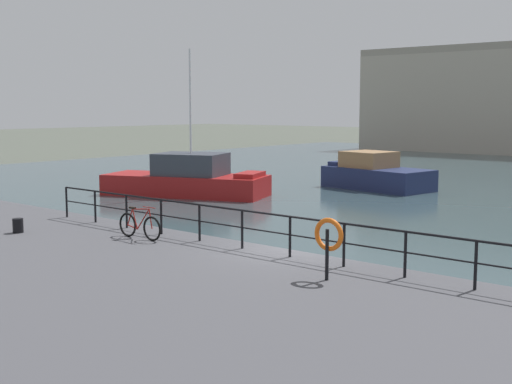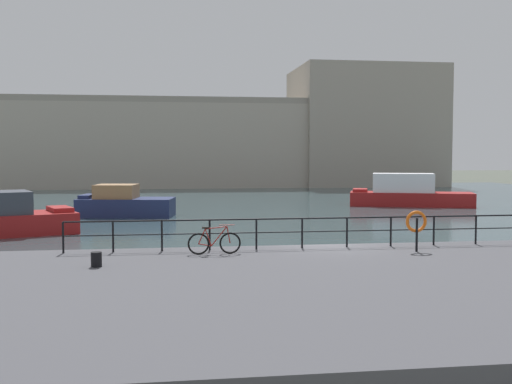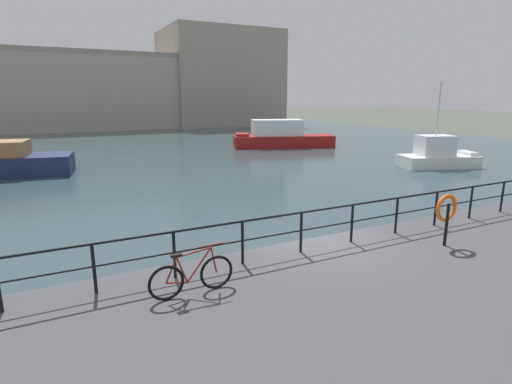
{
  "view_description": "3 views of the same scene",
  "coord_description": "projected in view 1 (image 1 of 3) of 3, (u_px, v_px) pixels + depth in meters",
  "views": [
    {
      "loc": [
        10.95,
        -14.36,
        4.62
      ],
      "look_at": [
        -1.9,
        0.82,
        2.12
      ],
      "focal_mm": 47.69,
      "sensor_mm": 36.0,
      "label": 1
    },
    {
      "loc": [
        -5.75,
        -21.94,
        4.13
      ],
      "look_at": [
        -2.16,
        3.07,
        2.55
      ],
      "focal_mm": 43.33,
      "sensor_mm": 36.0,
      "label": 2
    },
    {
      "loc": [
        -6.44,
        -8.86,
        4.66
      ],
      "look_at": [
        -0.8,
        2.31,
        1.69
      ],
      "focal_mm": 28.26,
      "sensor_mm": 36.0,
      "label": 3
    }
  ],
  "objects": [
    {
      "name": "mooring_bollard",
      "position": [
        18.0,
        226.0,
        20.78
      ],
      "size": [
        0.32,
        0.32,
        0.44
      ],
      "primitive_type": "cylinder",
      "color": "black",
      "rests_on": "quay_promenade"
    },
    {
      "name": "quay_railing",
      "position": [
        344.0,
        236.0,
        16.3
      ],
      "size": [
        22.94,
        0.07,
        1.08
      ],
      "color": "black",
      "rests_on": "quay_promenade"
    },
    {
      "name": "parked_bicycle",
      "position": [
        140.0,
        226.0,
        19.78
      ],
      "size": [
        1.77,
        0.11,
        0.98
      ],
      "rotation": [
        0.0,
        0.0,
        0.03
      ],
      "color": "black",
      "rests_on": "quay_promenade"
    },
    {
      "name": "moored_small_launch",
      "position": [
        375.0,
        174.0,
        38.42
      ],
      "size": [
        6.45,
        3.84,
        2.09
      ],
      "rotation": [
        0.0,
        0.0,
        2.98
      ],
      "color": "navy",
      "rests_on": "water_basin"
    },
    {
      "name": "life_ring_stand",
      "position": [
        329.0,
        237.0,
        15.03
      ],
      "size": [
        0.75,
        0.16,
        1.4
      ],
      "color": "black",
      "rests_on": "quay_promenade"
    },
    {
      "name": "ground_plane",
      "position": [
        290.0,
        278.0,
        18.47
      ],
      "size": [
        240.0,
        240.0,
        0.0
      ],
      "primitive_type": "plane",
      "color": "#4C5147"
    },
    {
      "name": "quay_promenade",
      "position": [
        91.0,
        321.0,
        13.5
      ],
      "size": [
        56.0,
        13.0,
        0.79
      ],
      "primitive_type": "cube",
      "color": "#47474C",
      "rests_on": "ground_plane"
    },
    {
      "name": "moored_harbor_tender",
      "position": [
        188.0,
        179.0,
        35.51
      ],
      "size": [
        9.03,
        5.9,
        7.57
      ],
      "rotation": [
        0.0,
        0.0,
        0.37
      ],
      "color": "maroon",
      "rests_on": "water_basin"
    }
  ]
}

